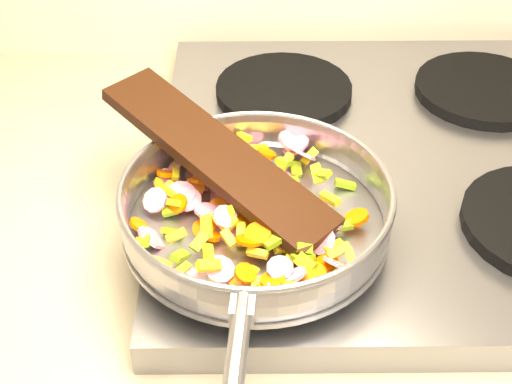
{
  "coord_description": "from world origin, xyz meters",
  "views": [
    {
      "loc": [
        -0.89,
        0.95,
        1.47
      ],
      "look_at": [
        -0.88,
        1.52,
        1.0
      ],
      "focal_mm": 50.0,
      "sensor_mm": 36.0,
      "label": 1
    }
  ],
  "objects": [
    {
      "name": "wooden_spatula",
      "position": [
        -0.92,
        1.57,
        1.01
      ],
      "size": [
        0.27,
        0.26,
        0.07
      ],
      "primitive_type": "cube",
      "rotation": [
        0.0,
        -0.19,
        2.38
      ],
      "color": "black",
      "rests_on": "saute_pan"
    },
    {
      "name": "saute_pan",
      "position": [
        -0.88,
        1.51,
        0.99
      ],
      "size": [
        0.32,
        0.49,
        0.05
      ],
      "rotation": [
        0.0,
        0.0,
        -0.09
      ],
      "color": "#9E9EA5",
      "rests_on": "grate_fl"
    },
    {
      "name": "vegetable_heap",
      "position": [
        -0.89,
        1.51,
        0.98
      ],
      "size": [
        0.26,
        0.27,
        0.05
      ],
      "color": "#F26000",
      "rests_on": "saute_pan"
    },
    {
      "name": "grate_bl",
      "position": [
        -0.84,
        1.81,
        0.95
      ],
      "size": [
        0.19,
        0.19,
        0.02
      ],
      "primitive_type": "cylinder",
      "color": "black",
      "rests_on": "cooktop"
    },
    {
      "name": "cooktop",
      "position": [
        -0.7,
        1.67,
        0.92
      ],
      "size": [
        0.6,
        0.6,
        0.04
      ],
      "primitive_type": "cube",
      "color": "#939399",
      "rests_on": "counter_top"
    },
    {
      "name": "grate_br",
      "position": [
        -0.56,
        1.81,
        0.95
      ],
      "size": [
        0.19,
        0.19,
        0.02
      ],
      "primitive_type": "cylinder",
      "color": "black",
      "rests_on": "cooktop"
    },
    {
      "name": "grate_fl",
      "position": [
        -0.84,
        1.52,
        0.95
      ],
      "size": [
        0.19,
        0.19,
        0.02
      ],
      "primitive_type": "cylinder",
      "color": "black",
      "rests_on": "cooktop"
    }
  ]
}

